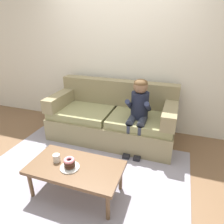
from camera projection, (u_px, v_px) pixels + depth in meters
ground at (90, 165)px, 2.81m from camera, size 10.00×10.00×0.00m
wall_back at (120, 50)px, 3.45m from camera, size 8.00×0.10×2.80m
area_rug at (82, 176)px, 2.59m from camera, size 2.66×2.00×0.01m
couch at (112, 119)px, 3.39m from camera, size 2.05×0.90×0.93m
coffee_table at (76, 169)px, 2.21m from camera, size 1.04×0.55×0.38m
person_child at (138, 109)px, 2.94m from camera, size 0.34×0.58×1.10m
plate at (70, 167)px, 2.16m from camera, size 0.21×0.21×0.01m
donut at (70, 166)px, 2.15m from camera, size 0.13×0.13×0.04m
donut_second at (69, 163)px, 2.14m from camera, size 0.15×0.15×0.04m
donut_third at (69, 160)px, 2.12m from camera, size 0.16×0.16×0.04m
mug at (57, 158)px, 2.25m from camera, size 0.08×0.08×0.09m
toy_controller at (61, 159)px, 2.89m from camera, size 0.23×0.09×0.05m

